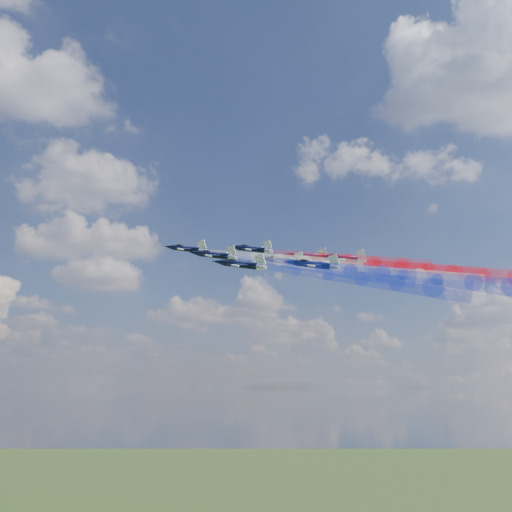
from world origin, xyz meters
name	(u,v)px	position (x,y,z in m)	size (l,w,h in m)	color
jet_lead	(187,249)	(-1.44, 2.37, 139.07)	(10.90, 13.62, 3.63)	black
trail_lead	(279,259)	(16.60, -17.08, 133.93)	(4.54, 42.00, 4.54)	white
jet_inner_left	(215,255)	(0.22, -14.40, 134.00)	(10.90, 13.62, 3.63)	black
trail_inner_left	(320,267)	(18.25, -33.85, 128.86)	(4.54, 42.00, 4.54)	#172AC7
jet_inner_right	(252,249)	(15.84, -2.31, 139.74)	(10.90, 13.62, 3.63)	black
trail_inner_right	(347,259)	(33.88, -21.76, 134.61)	(4.54, 42.00, 4.54)	red
jet_outer_left	(241,265)	(0.83, -29.20, 128.86)	(10.90, 13.62, 3.63)	black
trail_outer_left	(361,279)	(18.87, -48.65, 123.72)	(4.54, 42.00, 4.54)	#172AC7
jet_center_third	(282,261)	(17.73, -16.47, 133.80)	(10.90, 13.62, 3.63)	black
trail_center_third	(389,273)	(35.77, -35.92, 128.66)	(4.54, 42.00, 4.54)	white
jet_outer_right	(307,256)	(33.24, -2.55, 139.28)	(10.90, 13.62, 3.63)	black
trail_outer_right	(402,267)	(51.27, -21.99, 134.14)	(4.54, 42.00, 4.54)	red
jet_rear_left	(314,265)	(17.12, -33.07, 129.53)	(10.90, 13.62, 3.63)	black
trail_rear_left	(437,279)	(35.16, -52.52, 124.39)	(4.54, 42.00, 4.54)	#172AC7
jet_rear_right	(343,259)	(33.16, -20.88, 134.85)	(10.90, 13.62, 3.63)	black
trail_rear_right	(452,271)	(51.20, -40.32, 129.71)	(4.54, 42.00, 4.54)	red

